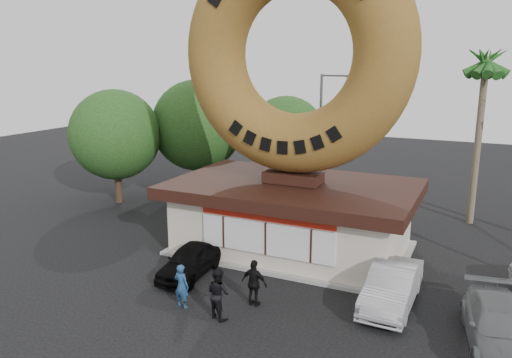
{
  "coord_description": "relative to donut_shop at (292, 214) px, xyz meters",
  "views": [
    {
      "loc": [
        8.04,
        -15.04,
        8.77
      ],
      "look_at": [
        -0.96,
        4.0,
        3.79
      ],
      "focal_mm": 35.0,
      "sensor_mm": 36.0,
      "label": 1
    }
  ],
  "objects": [
    {
      "name": "tree_west",
      "position": [
        -9.5,
        7.02,
        2.87
      ],
      "size": [
        6.0,
        6.0,
        7.65
      ],
      "color": "#473321",
      "rests_on": "ground"
    },
    {
      "name": "person_left",
      "position": [
        -1.55,
        -7.07,
        -0.94
      ],
      "size": [
        0.64,
        0.46,
        1.66
      ],
      "primitive_type": "imported",
      "rotation": [
        0.0,
        0.0,
        3.04
      ],
      "color": "navy",
      "rests_on": "ground"
    },
    {
      "name": "palm_near",
      "position": [
        7.5,
        8.02,
        6.65
      ],
      "size": [
        2.6,
        2.6,
        9.75
      ],
      "color": "#726651",
      "rests_on": "ground"
    },
    {
      "name": "giant_donut",
      "position": [
        0.0,
        0.02,
        7.33
      ],
      "size": [
        10.6,
        2.7,
        10.6
      ],
      "primitive_type": "torus",
      "rotation": [
        1.57,
        0.0,
        0.0
      ],
      "color": "brown",
      "rests_on": "donut_shop"
    },
    {
      "name": "car_grey",
      "position": [
        8.93,
        -5.14,
        -1.06
      ],
      "size": [
        2.75,
        5.13,
        1.42
      ],
      "primitive_type": "imported",
      "rotation": [
        0.0,
        0.0,
        0.16
      ],
      "color": "slate",
      "rests_on": "ground"
    },
    {
      "name": "person_right",
      "position": [
        0.79,
        -5.84,
        -0.88
      ],
      "size": [
        1.07,
        0.52,
        1.77
      ],
      "primitive_type": "imported",
      "rotation": [
        0.0,
        0.0,
        3.05
      ],
      "color": "black",
      "rests_on": "ground"
    },
    {
      "name": "ground",
      "position": [
        0.0,
        -5.98,
        -1.77
      ],
      "size": [
        90.0,
        90.0,
        0.0
      ],
      "primitive_type": "plane",
      "color": "black",
      "rests_on": "ground"
    },
    {
      "name": "donut_shop",
      "position": [
        0.0,
        0.0,
        0.0
      ],
      "size": [
        11.2,
        7.2,
        3.8
      ],
      "color": "beige",
      "rests_on": "ground"
    },
    {
      "name": "tree_far",
      "position": [
        -13.0,
        3.02,
        2.56
      ],
      "size": [
        5.6,
        5.6,
        7.14
      ],
      "color": "#473321",
      "rests_on": "ground"
    },
    {
      "name": "car_silver",
      "position": [
        5.34,
        -3.64,
        -1.01
      ],
      "size": [
        1.65,
        4.58,
        1.5
      ],
      "primitive_type": "imported",
      "rotation": [
        0.0,
        0.0,
        -0.01
      ],
      "color": "#A2A1A6",
      "rests_on": "ground"
    },
    {
      "name": "person_center",
      "position": [
        0.03,
        -7.17,
        -0.85
      ],
      "size": [
        1.08,
        0.97,
        1.83
      ],
      "primitive_type": "imported",
      "rotation": [
        0.0,
        0.0,
        2.76
      ],
      "color": "black",
      "rests_on": "ground"
    },
    {
      "name": "car_black",
      "position": [
        -2.81,
        -4.56,
        -1.12
      ],
      "size": [
        1.82,
        3.92,
        1.3
      ],
      "primitive_type": "imported",
      "rotation": [
        0.0,
        0.0,
        0.07
      ],
      "color": "black",
      "rests_on": "ground"
    },
    {
      "name": "street_lamp",
      "position": [
        -1.86,
        10.02,
        2.72
      ],
      "size": [
        2.11,
        0.2,
        8.0
      ],
      "color": "#59595E",
      "rests_on": "ground"
    },
    {
      "name": "tree_mid",
      "position": [
        -4.0,
        9.02,
        2.25
      ],
      "size": [
        5.2,
        5.2,
        6.63
      ],
      "color": "#473321",
      "rests_on": "ground"
    }
  ]
}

